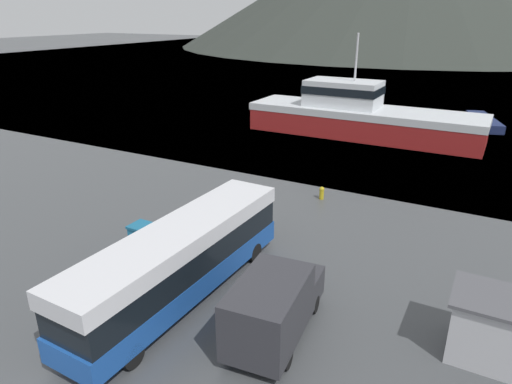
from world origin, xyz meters
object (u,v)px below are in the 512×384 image
tour_bus (181,258)px  small_boat (484,122)px  delivery_van (274,305)px  dock_kiosk (499,329)px  fishing_boat (360,115)px  storage_bin (142,236)px

tour_bus → small_boat: bearing=79.0°
tour_bus → delivery_van: (4.36, -0.40, -0.47)m
dock_kiosk → delivery_van: bearing=-160.4°
tour_bus → fishing_boat: bearing=94.4°
delivery_van → storage_bin: bearing=155.8°
delivery_van → storage_bin: 9.23m
small_boat → dock_kiosk: bearing=75.9°
storage_bin → small_boat: (13.13, 37.18, -0.21)m
fishing_boat → storage_bin: bearing=-5.7°
storage_bin → small_boat: 39.43m
tour_bus → delivery_van: 4.41m
tour_bus → delivery_van: tour_bus is taller
tour_bus → storage_bin: (-4.37, 2.49, -1.16)m
dock_kiosk → small_boat: 37.66m
delivery_van → small_boat: (4.39, 40.07, -0.90)m
tour_bus → storage_bin: 5.17m
dock_kiosk → small_boat: dock_kiosk is taller
fishing_boat → small_boat: (10.28, 10.14, -1.53)m
fishing_boat → delivery_van: bearing=11.5°
fishing_boat → small_boat: fishing_boat is taller
delivery_van → fishing_boat: (-5.89, 29.94, 0.63)m
storage_bin → delivery_van: bearing=-18.3°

